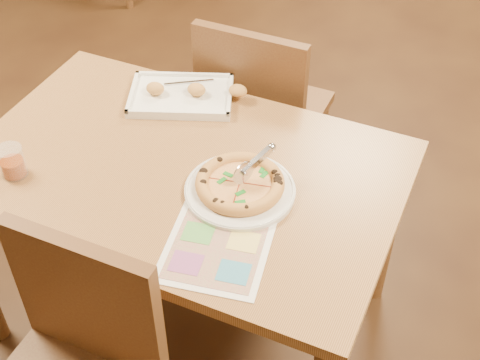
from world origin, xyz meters
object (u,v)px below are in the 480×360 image
at_px(dining_table, 183,188).
at_px(appetizer_tray, 184,95).
at_px(menu, 221,238).
at_px(chair_far, 258,101).
at_px(chair_near, 74,356).
at_px(pizza_cutter, 253,164).
at_px(plate, 240,191).
at_px(pizza, 240,183).
at_px(glass_tumbler, 12,163).

xyz_separation_m(dining_table, appetizer_tray, (-0.15, 0.31, 0.10)).
xyz_separation_m(dining_table, menu, (0.23, -0.21, 0.09)).
bearing_deg(chair_far, menu, 105.84).
height_order(chair_near, pizza_cutter, chair_near).
xyz_separation_m(chair_far, plate, (0.21, -0.63, 0.16)).
distance_m(dining_table, pizza, 0.23).
bearing_deg(chair_far, pizza_cutter, 111.14).
xyz_separation_m(dining_table, plate, (0.21, -0.03, 0.09)).
xyz_separation_m(glass_tumbler, menu, (0.66, 0.02, -0.04)).
distance_m(dining_table, appetizer_tray, 0.36).
distance_m(pizza_cutter, glass_tumbler, 0.70).
xyz_separation_m(dining_table, pizza_cutter, (0.23, 0.01, 0.17)).
bearing_deg(plate, pizza, 116.76).
bearing_deg(chair_near, dining_table, 90.00).
bearing_deg(pizza, glass_tumbler, -162.24).
relative_size(pizza, appetizer_tray, 0.62).
bearing_deg(pizza_cutter, appetizer_tray, 78.13).
bearing_deg(pizza_cutter, dining_table, 119.82).
distance_m(chair_far, plate, 0.68).
height_order(pizza, menu, pizza).
relative_size(chair_near, pizza, 1.83).
relative_size(dining_table, glass_tumbler, 13.52).
relative_size(glass_tumbler, menu, 0.25).
height_order(chair_near, menu, chair_near).
relative_size(dining_table, appetizer_tray, 3.16).
distance_m(chair_near, appetizer_tray, 0.94).
bearing_deg(pizza_cutter, chair_near, -173.92).
relative_size(pizza, menu, 0.68).
relative_size(pizza_cutter, glass_tumbler, 1.39).
distance_m(dining_table, menu, 0.32).
height_order(dining_table, chair_far, chair_far).
bearing_deg(menu, pizza_cutter, 90.76).
bearing_deg(pizza_cutter, pizza, 171.08).
bearing_deg(pizza, menu, -81.46).
height_order(chair_near, pizza, chair_near).
relative_size(chair_far, appetizer_tray, 1.14).
bearing_deg(chair_near, glass_tumbler, 139.07).
bearing_deg(dining_table, chair_near, -90.00).
bearing_deg(menu, chair_near, -120.45).
relative_size(plate, glass_tumbler, 3.30).
bearing_deg(menu, plate, 97.82).
bearing_deg(dining_table, appetizer_tray, 115.89).
height_order(pizza, glass_tumbler, glass_tumbler).
bearing_deg(pizza_cutter, menu, -152.89).
xyz_separation_m(plate, appetizer_tray, (-0.36, 0.34, 0.01)).
relative_size(plate, pizza, 1.24).
distance_m(plate, pizza, 0.02).
relative_size(chair_near, pizza_cutter, 3.51).
height_order(chair_far, plate, chair_far).
relative_size(dining_table, menu, 3.44).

